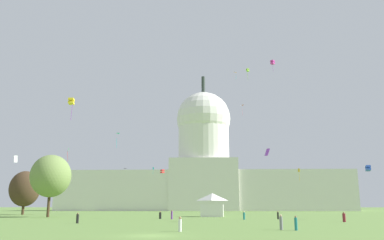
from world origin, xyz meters
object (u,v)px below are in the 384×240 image
person_black_aisle_center (78,218)px  kite_red_low (162,171)px  tree_west_far (25,189)px  capitol_building (204,172)px  kite_turquoise_low (42,161)px  kite_pink_mid (242,106)px  tree_west_mid (51,176)px  person_white_back_left (180,225)px  kite_lime_high (248,70)px  person_teal_back_right (296,224)px  person_teal_edge_west (244,216)px  person_black_lawn_far_right (160,215)px  kite_cyan_mid (116,135)px  kite_green_mid (68,151)px  kite_magenta_high (273,62)px  kite_blue_low (368,168)px  event_tent (212,205)px  kite_gold_low (299,171)px  person_maroon_near_tree_west (344,217)px  person_grey_mid_right (281,223)px  person_purple_front_center (172,215)px  kite_orange_high (236,74)px  kite_white_low (16,159)px  kite_black_low (124,170)px  person_black_front_left (278,215)px  kite_cyan_low (153,169)px  kite_violet_low (267,152)px

person_black_aisle_center → kite_red_low: kite_red_low is taller
tree_west_far → capitol_building: bearing=58.1°
capitol_building → kite_turquoise_low: size_ratio=131.33×
kite_pink_mid → tree_west_mid: bearing=-56.6°
person_white_back_left → kite_lime_high: bearing=-39.1°
person_teal_back_right → person_teal_edge_west: (-2.96, 31.44, -0.02)m
person_black_lawn_far_right → kite_cyan_mid: (-12.74, 12.99, 18.38)m
kite_green_mid → kite_magenta_high: (64.80, 2.00, 28.94)m
person_teal_edge_west → person_black_lawn_far_right: person_teal_edge_west is taller
capitol_building → person_black_aisle_center: capitol_building is taller
kite_blue_low → event_tent: bearing=155.1°
kite_green_mid → person_black_lawn_far_right: bearing=-120.8°
kite_gold_low → kite_pink_mid: bearing=96.9°
person_maroon_near_tree_west → person_grey_mid_right: bearing=-98.4°
person_teal_back_right → kite_pink_mid: bearing=-10.1°
kite_green_mid → kite_turquoise_low: (0.50, -19.42, -5.06)m
kite_cyan_mid → kite_turquoise_low: bearing=-124.0°
event_tent → person_black_aisle_center: event_tent is taller
person_maroon_near_tree_west → person_purple_front_center: bearing=-175.7°
kite_pink_mid → kite_blue_low: kite_pink_mid is taller
person_grey_mid_right → kite_pink_mid: size_ratio=0.48×
capitol_building → kite_orange_high: (13.87, -38.29, 35.97)m
kite_green_mid → kite_white_low: kite_green_mid is taller
person_grey_mid_right → kite_cyan_mid: bearing=87.1°
kite_gold_low → person_teal_edge_west: bearing=174.9°
tree_west_far → kite_red_low: 50.47m
person_black_aisle_center → kite_turquoise_low: kite_turquoise_low is taller
kite_magenta_high → kite_turquoise_low: bearing=-116.8°
kite_white_low → kite_orange_high: bearing=45.3°
person_purple_front_center → kite_pink_mid: kite_pink_mid is taller
event_tent → kite_black_low: kite_black_low is taller
person_grey_mid_right → person_black_front_left: 33.22m
person_grey_mid_right → kite_cyan_low: 125.48m
person_purple_front_center → person_black_aisle_center: (-12.48, -17.32, -0.09)m
kite_black_low → person_teal_edge_west: bearing=58.9°
person_white_back_left → person_black_aisle_center: bearing=14.4°
person_teal_edge_west → kite_gold_low: (21.24, 47.59, 12.12)m
person_teal_back_right → person_maroon_near_tree_west: size_ratio=0.97×
kite_pink_mid → kite_green_mid: (-54.83, -7.45, -15.72)m
person_maroon_near_tree_west → kite_black_low: bearing=145.2°
person_black_aisle_center → person_maroon_near_tree_west: (41.35, 6.40, 0.01)m
person_teal_back_right → kite_blue_low: bearing=-42.7°
kite_violet_low → kite_magenta_high: (11.03, 55.76, 36.63)m
person_teal_edge_west → kite_cyan_mid: bearing=-152.0°
person_teal_edge_west → person_black_aisle_center: size_ratio=1.00×
kite_pink_mid → kite_lime_high: (3.70, 12.51, 17.00)m
capitol_building → tree_west_mid: bearing=-108.4°
tree_west_mid → person_teal_edge_west: tree_west_mid is taller
person_white_back_left → kite_blue_low: kite_blue_low is taller
tree_west_mid → person_black_front_left: bearing=-11.8°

